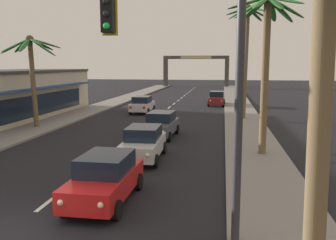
% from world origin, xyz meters
% --- Properties ---
extents(ground_plane, '(220.00, 220.00, 0.00)m').
position_xyz_m(ground_plane, '(0.00, 0.00, 0.00)').
color(ground_plane, black).
extents(sidewalk_right, '(3.20, 110.00, 0.14)m').
position_xyz_m(sidewalk_right, '(7.80, 20.00, 0.07)').
color(sidewalk_right, gray).
rests_on(sidewalk_right, ground).
extents(sidewalk_left, '(3.20, 110.00, 0.14)m').
position_xyz_m(sidewalk_left, '(-7.80, 20.00, 0.07)').
color(sidewalk_left, gray).
rests_on(sidewalk_left, ground).
extents(lane_markings, '(4.28, 89.14, 0.01)m').
position_xyz_m(lane_markings, '(0.44, 20.34, 0.00)').
color(lane_markings, silver).
rests_on(lane_markings, ground).
extents(traffic_signal_mast, '(10.22, 0.41, 7.39)m').
position_xyz_m(traffic_signal_mast, '(3.25, 0.46, 5.29)').
color(traffic_signal_mast, '#2D2D33').
rests_on(traffic_signal_mast, ground).
extents(sedan_lead_at_stop_bar, '(1.99, 4.47, 1.68)m').
position_xyz_m(sedan_lead_at_stop_bar, '(1.98, 3.02, 0.85)').
color(sedan_lead_at_stop_bar, red).
rests_on(sedan_lead_at_stop_bar, ground).
extents(sedan_third_in_queue, '(2.02, 4.48, 1.68)m').
position_xyz_m(sedan_third_in_queue, '(2.04, 8.93, 0.85)').
color(sedan_third_in_queue, silver).
rests_on(sedan_third_in_queue, ground).
extents(sedan_fifth_in_queue, '(2.11, 4.51, 1.68)m').
position_xyz_m(sedan_fifth_in_queue, '(1.94, 14.83, 0.85)').
color(sedan_fifth_in_queue, '#4C515B').
rests_on(sedan_fifth_in_queue, ground).
extents(sedan_oncoming_far, '(1.97, 4.46, 1.68)m').
position_xyz_m(sedan_oncoming_far, '(-2.00, 26.77, 0.85)').
color(sedan_oncoming_far, silver).
rests_on(sedan_oncoming_far, ground).
extents(sedan_parked_nearest_kerb, '(2.00, 4.47, 1.68)m').
position_xyz_m(sedan_parked_nearest_kerb, '(5.27, 34.83, 0.85)').
color(sedan_parked_nearest_kerb, maroon).
rests_on(sedan_parked_nearest_kerb, ground).
extents(palm_left_second, '(3.99, 4.28, 6.95)m').
position_xyz_m(palm_left_second, '(-8.10, 16.69, 5.14)').
color(palm_left_second, brown).
rests_on(palm_left_second, ground).
extents(palm_right_nearest, '(3.24, 2.98, 7.07)m').
position_xyz_m(palm_right_nearest, '(7.59, -2.49, 4.78)').
color(palm_right_nearest, brown).
rests_on(palm_right_nearest, ground).
extents(palm_right_second, '(3.94, 3.80, 8.37)m').
position_xyz_m(palm_right_second, '(8.12, 10.52, 5.95)').
color(palm_right_second, brown).
rests_on(palm_right_second, ground).
extents(palm_right_third, '(3.82, 3.74, 9.82)m').
position_xyz_m(palm_right_third, '(7.90, 23.58, 6.78)').
color(palm_right_third, brown).
rests_on(palm_right_third, ground).
extents(town_gateway_arch, '(14.31, 0.90, 6.77)m').
position_xyz_m(town_gateway_arch, '(0.00, 71.74, 4.36)').
color(town_gateway_arch, '#423D38').
rests_on(town_gateway_arch, ground).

